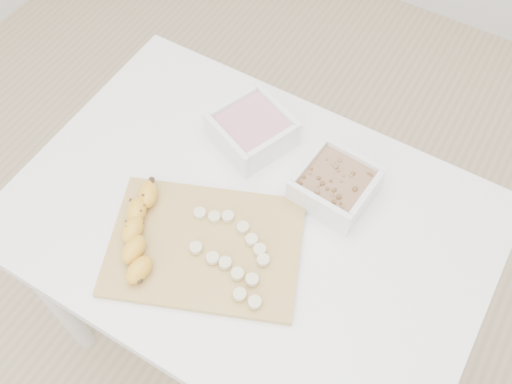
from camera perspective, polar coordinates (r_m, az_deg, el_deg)
The scene contains 7 objects.
ground at distance 1.89m, azimuth -0.48°, elevation -13.92°, with size 3.50×3.50×0.00m, color #C6AD89.
table at distance 1.29m, azimuth -0.68°, elevation -4.68°, with size 1.00×0.70×0.75m.
bowl_yogurt at distance 1.29m, azimuth -0.38°, elevation 6.27°, with size 0.21×0.21×0.07m.
bowl_granola at distance 1.22m, azimuth 7.94°, elevation 0.72°, with size 0.16×0.16×0.07m.
cutting_board at distance 1.17m, azimuth -5.11°, elevation -5.43°, with size 0.39×0.28×0.01m, color tan.
banana at distance 1.17m, azimuth -11.57°, elevation -4.02°, with size 0.06×0.23×0.04m, color gold, non-canonical shape.
banana_slices at distance 1.14m, azimuth -2.23°, elevation -6.04°, with size 0.22×0.16×0.02m.
Camera 1 is at (0.32, -0.51, 1.80)m, focal length 40.00 mm.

